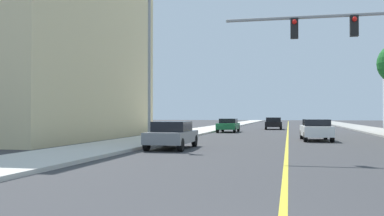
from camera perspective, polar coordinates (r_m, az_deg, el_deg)
name	(u,v)px	position (r m, az deg, el deg)	size (l,w,h in m)	color
ground	(288,131)	(46.80, 12.57, -3.02)	(192.00, 192.00, 0.00)	#38383A
sidewalk_left	(204,130)	(47.69, 1.56, -2.91)	(3.90, 168.00, 0.15)	beige
sidewalk_right	(380,131)	(47.65, 23.59, -2.84)	(3.90, 168.00, 0.15)	#9E9B93
lane_marking_center	(288,131)	(46.80, 12.57, -3.02)	(0.16, 144.00, 0.01)	yellow
building_left_near	(26,48)	(34.91, -21.10, 7.37)	(13.65, 19.51, 13.46)	beige
street_lamp	(149,57)	(24.80, -5.68, 6.69)	(0.56, 0.28, 8.88)	gray
car_black	(273,123)	(52.51, 10.72, -2.00)	(2.11, 4.43, 1.43)	black
car_green	(228,125)	(43.29, 4.84, -2.26)	(1.89, 4.55, 1.36)	#196638
car_white	(316,129)	(30.19, 16.10, -2.73)	(2.02, 4.57, 1.44)	white
car_gray	(172,134)	(22.15, -2.65, -3.51)	(1.97, 4.44, 1.40)	slate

